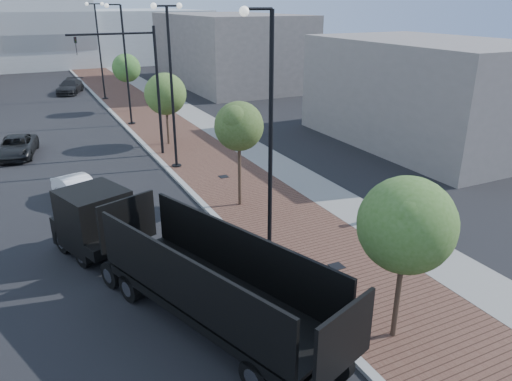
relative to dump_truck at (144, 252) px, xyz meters
name	(u,v)px	position (x,y,z in m)	size (l,w,h in m)	color
sidewalk	(148,107)	(7.74, 29.86, -1.22)	(7.00, 140.00, 0.12)	#4C2D23
concrete_strip	(176,105)	(10.44, 29.86, -1.22)	(2.40, 140.00, 0.13)	slate
curb	(110,111)	(4.24, 29.86, -1.21)	(0.30, 140.00, 0.14)	gray
dump_truck	(144,252)	(0.00, 0.00, 0.00)	(6.53, 13.26, 3.04)	black
white_sedan	(79,191)	(-1.10, 8.81, -0.64)	(1.36, 3.90, 1.28)	white
dark_car_mid	(16,147)	(-3.67, 18.67, -0.64)	(2.13, 4.63, 1.29)	black
dark_car_far	(70,87)	(2.14, 41.31, -0.55)	(2.05, 5.03, 1.46)	black
pedestrian	(387,204)	(10.96, 0.23, -0.36)	(0.67, 0.44, 1.84)	black
streetlight_1	(268,151)	(4.73, -0.14, 3.06)	(1.44, 0.56, 9.21)	black
streetlight_2	(172,87)	(4.84, 11.86, 3.54)	(1.72, 0.56, 9.28)	black
streetlight_3	(125,70)	(4.73, 23.86, 3.06)	(1.44, 0.56, 9.21)	black
streetlight_4	(100,51)	(4.84, 35.86, 3.54)	(1.72, 0.56, 9.28)	black
traffic_mast	(143,78)	(3.94, 14.86, 3.70)	(5.09, 0.20, 8.00)	black
tree_0	(407,225)	(5.89, -6.12, 2.43)	(2.68, 2.68, 5.07)	#382619
tree_1	(240,126)	(5.89, 4.88, 2.71)	(2.34, 2.28, 5.15)	#382619
tree_2	(166,94)	(5.89, 16.88, 2.26)	(2.80, 2.80, 4.96)	#382619
tree_3	(127,68)	(5.89, 28.88, 2.61)	(2.48, 2.45, 5.13)	#382619
convention_center	(42,23)	(2.24, 74.86, 4.72)	(50.00, 30.00, 50.00)	#A6AEB1
commercial_block_ne	(228,50)	(20.24, 39.86, 2.72)	(12.00, 22.00, 8.00)	#625B58
commercial_block_e	(426,92)	(22.24, 9.86, 2.22)	(10.00, 16.00, 7.00)	slate
utility_cover_1	(337,266)	(6.64, -2.14, -1.15)	(0.50, 0.50, 0.02)	black
utility_cover_2	(224,177)	(6.64, 8.86, -1.15)	(0.50, 0.50, 0.02)	black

